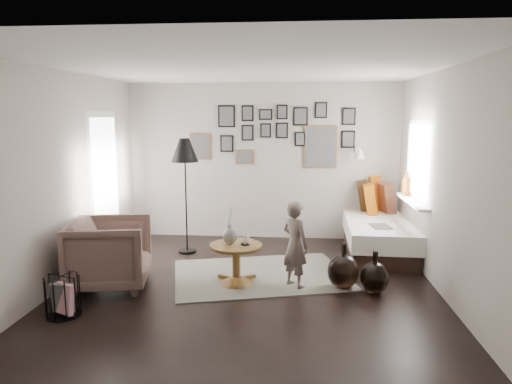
# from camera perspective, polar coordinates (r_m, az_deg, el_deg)

# --- Properties ---
(ground) EXTENTS (4.80, 4.80, 0.00)m
(ground) POSITION_cam_1_polar(r_m,az_deg,el_deg) (5.61, -0.96, -11.99)
(ground) COLOR black
(ground) RESTS_ON ground
(wall_back) EXTENTS (4.50, 0.00, 4.50)m
(wall_back) POSITION_cam_1_polar(r_m,az_deg,el_deg) (7.65, 0.83, 3.81)
(wall_back) COLOR #A89C93
(wall_back) RESTS_ON ground
(wall_front) EXTENTS (4.50, 0.00, 4.50)m
(wall_front) POSITION_cam_1_polar(r_m,az_deg,el_deg) (2.95, -5.77, -5.39)
(wall_front) COLOR #A89C93
(wall_front) RESTS_ON ground
(wall_left) EXTENTS (0.00, 4.80, 4.80)m
(wall_left) POSITION_cam_1_polar(r_m,az_deg,el_deg) (5.94, -23.13, 1.42)
(wall_left) COLOR #A89C93
(wall_left) RESTS_ON ground
(wall_right) EXTENTS (0.00, 4.80, 4.80)m
(wall_right) POSITION_cam_1_polar(r_m,az_deg,el_deg) (5.53, 22.90, 0.88)
(wall_right) COLOR #A89C93
(wall_right) RESTS_ON ground
(ceiling) EXTENTS (4.80, 4.80, 0.00)m
(ceiling) POSITION_cam_1_polar(r_m,az_deg,el_deg) (5.25, -1.04, 15.44)
(ceiling) COLOR white
(ceiling) RESTS_ON wall_back
(door_left) EXTENTS (0.00, 2.14, 2.14)m
(door_left) POSITION_cam_1_polar(r_m,az_deg,el_deg) (7.04, -18.35, 0.79)
(door_left) COLOR white
(door_left) RESTS_ON wall_left
(window_right) EXTENTS (0.15, 1.32, 1.30)m
(window_right) POSITION_cam_1_polar(r_m,az_deg,el_deg) (6.83, 18.68, -0.48)
(window_right) COLOR white
(window_right) RESTS_ON wall_right
(gallery_wall) EXTENTS (2.74, 0.03, 1.08)m
(gallery_wall) POSITION_cam_1_polar(r_m,az_deg,el_deg) (7.59, 3.01, 7.11)
(gallery_wall) COLOR brown
(gallery_wall) RESTS_ON wall_back
(wall_sconce) EXTENTS (0.18, 0.36, 0.16)m
(wall_sconce) POSITION_cam_1_polar(r_m,az_deg,el_deg) (7.43, 12.74, 4.67)
(wall_sconce) COLOR white
(wall_sconce) RESTS_ON wall_back
(rug) EXTENTS (2.51, 2.04, 0.01)m
(rug) POSITION_cam_1_polar(r_m,az_deg,el_deg) (6.05, 0.54, -10.30)
(rug) COLOR beige
(rug) RESTS_ON ground
(pedestal_table) EXTENTS (0.64, 0.64, 0.50)m
(pedestal_table) POSITION_cam_1_polar(r_m,az_deg,el_deg) (5.70, -2.47, -9.19)
(pedestal_table) COLOR brown
(pedestal_table) RESTS_ON ground
(vase) EXTENTS (0.18, 0.18, 0.46)m
(vase) POSITION_cam_1_polar(r_m,az_deg,el_deg) (5.61, -3.29, -5.11)
(vase) COLOR black
(vase) RESTS_ON pedestal_table
(candles) EXTENTS (0.11, 0.11, 0.24)m
(candles) POSITION_cam_1_polar(r_m,az_deg,el_deg) (5.57, -1.37, -5.46)
(candles) COLOR black
(candles) RESTS_ON pedestal_table
(daybed) EXTENTS (1.03, 2.31, 1.10)m
(daybed) POSITION_cam_1_polar(r_m,az_deg,el_deg) (7.39, 14.73, -4.31)
(daybed) COLOR black
(daybed) RESTS_ON ground
(magazine_on_daybed) EXTENTS (0.29, 0.37, 0.02)m
(magazine_on_daybed) POSITION_cam_1_polar(r_m,az_deg,el_deg) (6.71, 15.32, -4.16)
(magazine_on_daybed) COLOR black
(magazine_on_daybed) RESTS_ON daybed
(armchair) EXTENTS (1.08, 1.06, 0.84)m
(armchair) POSITION_cam_1_polar(r_m,az_deg,el_deg) (5.82, -17.79, -7.30)
(armchair) COLOR brown
(armchair) RESTS_ON ground
(armchair_cushion) EXTENTS (0.44, 0.45, 0.17)m
(armchair_cushion) POSITION_cam_1_polar(r_m,az_deg,el_deg) (5.84, -17.36, -6.61)
(armchair_cushion) COLOR silver
(armchair_cushion) RESTS_ON armchair
(floor_lamp) EXTENTS (0.40, 0.40, 1.73)m
(floor_lamp) POSITION_cam_1_polar(r_m,az_deg,el_deg) (6.84, -8.89, 4.65)
(floor_lamp) COLOR black
(floor_lamp) RESTS_ON ground
(magazine_basket) EXTENTS (0.43, 0.43, 0.43)m
(magazine_basket) POSITION_cam_1_polar(r_m,az_deg,el_deg) (5.24, -23.01, -11.90)
(magazine_basket) COLOR black
(magazine_basket) RESTS_ON ground
(demijohn_large) EXTENTS (0.38, 0.38, 0.56)m
(demijohn_large) POSITION_cam_1_polar(r_m,az_deg,el_deg) (5.63, 10.83, -9.72)
(demijohn_large) COLOR black
(demijohn_large) RESTS_ON ground
(demijohn_small) EXTENTS (0.33, 0.33, 0.51)m
(demijohn_small) POSITION_cam_1_polar(r_m,az_deg,el_deg) (5.58, 14.59, -10.33)
(demijohn_small) COLOR black
(demijohn_small) RESTS_ON ground
(child) EXTENTS (0.45, 0.45, 1.06)m
(child) POSITION_cam_1_polar(r_m,az_deg,el_deg) (5.53, 4.93, -6.56)
(child) COLOR #665951
(child) RESTS_ON ground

